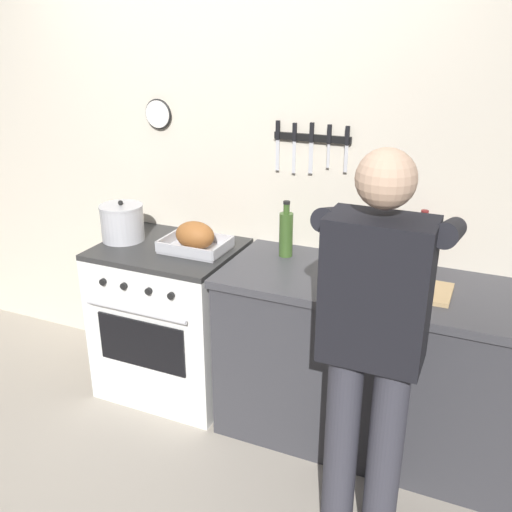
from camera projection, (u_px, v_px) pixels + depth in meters
The scene contains 11 objects.
ground_plane at pixel (104, 512), 2.56m from camera, with size 8.00×8.00×0.00m, color #A89E8E.
wall_back at pixel (231, 165), 3.23m from camera, with size 6.00×0.13×2.60m.
counter_block at pixel (424, 373), 2.78m from camera, with size 2.03×0.65×0.90m.
stove at pixel (172, 319), 3.32m from camera, with size 0.76×0.67×0.90m.
person_cook at pixel (374, 334), 2.15m from camera, with size 0.51×0.63×1.66m.
roasting_pan at pixel (195, 238), 3.07m from camera, with size 0.35×0.26×0.16m.
stock_pot at pixel (122, 223), 3.22m from camera, with size 0.24×0.24×0.23m.
cutting_board at pixel (411, 289), 2.62m from camera, with size 0.36×0.24×0.02m, color tan.
bottle_wine_red at pixel (421, 247), 2.78m from camera, with size 0.07×0.07×0.32m.
bottle_olive_oil at pixel (286, 233), 2.98m from camera, with size 0.07×0.07×0.30m.
bottle_soy_sauce at pixel (401, 259), 2.73m from camera, with size 0.06×0.06×0.23m.
Camera 1 is at (1.41, -1.51, 2.02)m, focal length 40.01 mm.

